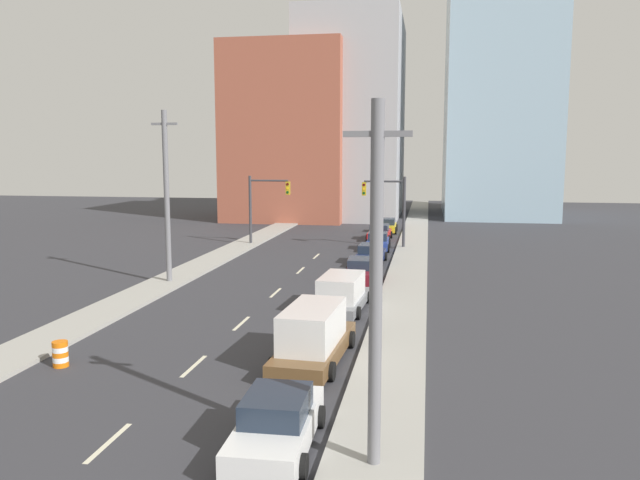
{
  "coord_description": "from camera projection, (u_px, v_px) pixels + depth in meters",
  "views": [
    {
      "loc": [
        8.36,
        -7.28,
        7.71
      ],
      "look_at": [
        1.46,
        32.43,
        2.2
      ],
      "focal_mm": 35.0,
      "sensor_mm": 36.0,
      "label": 1
    }
  ],
  "objects": [
    {
      "name": "lane_stripe_at_20m",
      "position": [
        242.0,
        323.0,
        28.75
      ],
      "size": [
        0.16,
        2.4,
        0.01
      ],
      "primitive_type": "cube",
      "color": "beige",
      "rests_on": "ground"
    },
    {
      "name": "utility_pole_left_mid",
      "position": [
        167.0,
        196.0,
        36.98
      ],
      "size": [
        1.6,
        0.32,
        10.31
      ],
      "color": "slate",
      "rests_on": "ground"
    },
    {
      "name": "traffic_signal_right",
      "position": [
        392.0,
        203.0,
        51.34
      ],
      "size": [
        3.61,
        0.35,
        5.95
      ],
      "color": "#38383D",
      "rests_on": "ground"
    },
    {
      "name": "lane_stripe_at_33m",
      "position": [
        301.0,
        270.0,
        41.95
      ],
      "size": [
        0.16,
        2.4,
        0.01
      ],
      "primitive_type": "cube",
      "color": "beige",
      "rests_on": "ground"
    },
    {
      "name": "sedan_red",
      "position": [
        379.0,
        233.0,
        56.94
      ],
      "size": [
        2.2,
        4.43,
        1.42
      ],
      "rotation": [
        0.0,
        0.0,
        -0.02
      ],
      "color": "red",
      "rests_on": "ground"
    },
    {
      "name": "building_brick_left",
      "position": [
        292.0,
        134.0,
        76.05
      ],
      "size": [
        14.0,
        16.0,
        20.45
      ],
      "color": "#9E513D",
      "rests_on": "ground"
    },
    {
      "name": "box_truck_brown",
      "position": [
        313.0,
        336.0,
        23.21
      ],
      "size": [
        2.59,
        6.3,
        2.17
      ],
      "rotation": [
        0.0,
        0.0,
        -0.06
      ],
      "color": "brown",
      "rests_on": "ground"
    },
    {
      "name": "traffic_signal_left",
      "position": [
        262.0,
        201.0,
        53.22
      ],
      "size": [
        3.61,
        0.35,
        5.95
      ],
      "color": "#38383D",
      "rests_on": "ground"
    },
    {
      "name": "lane_stripe_at_39m",
      "position": [
        316.0,
        256.0,
        47.83
      ],
      "size": [
        0.16,
        2.4,
        0.01
      ],
      "primitive_type": "cube",
      "color": "beige",
      "rests_on": "ground"
    },
    {
      "name": "lane_stripe_at_7m",
      "position": [
        109.0,
        442.0,
        16.84
      ],
      "size": [
        0.16,
        2.4,
        0.01
      ],
      "primitive_type": "cube",
      "color": "beige",
      "rests_on": "ground"
    },
    {
      "name": "utility_pole_right_near",
      "position": [
        376.0,
        286.0,
        14.83
      ],
      "size": [
        1.6,
        0.32,
        8.99
      ],
      "color": "slate",
      "rests_on": "ground"
    },
    {
      "name": "building_glass_right",
      "position": [
        500.0,
        60.0,
        78.35
      ],
      "size": [
        13.0,
        20.0,
        39.22
      ],
      "color": "#99B7CC",
      "rests_on": "ground"
    },
    {
      "name": "lane_stripe_at_14m",
      "position": [
        194.0,
        366.0,
        22.93
      ],
      "size": [
        0.16,
        2.4,
        0.01
      ],
      "primitive_type": "cube",
      "color": "beige",
      "rests_on": "ground"
    },
    {
      "name": "lane_stripe_at_26m",
      "position": [
        276.0,
        293.0,
        35.14
      ],
      "size": [
        0.16,
        2.4,
        0.01
      ],
      "primitive_type": "cube",
      "color": "beige",
      "rests_on": "ground"
    },
    {
      "name": "sidewalk_right",
      "position": [
        413.0,
        241.0,
        55.92
      ],
      "size": [
        2.54,
        97.47,
        0.17
      ],
      "color": "#9E9B93",
      "rests_on": "ground"
    },
    {
      "name": "sedan_navy",
      "position": [
        370.0,
        255.0,
        44.48
      ],
      "size": [
        2.19,
        4.86,
        1.41
      ],
      "rotation": [
        0.0,
        0.0,
        -0.03
      ],
      "color": "#141E47",
      "rests_on": "ground"
    },
    {
      "name": "sedan_blue",
      "position": [
        378.0,
        242.0,
        50.92
      ],
      "size": [
        2.11,
        4.27,
        1.44
      ],
      "rotation": [
        0.0,
        0.0,
        0.03
      ],
      "color": "navy",
      "rests_on": "ground"
    },
    {
      "name": "sidewalk_left",
      "position": [
        259.0,
        237.0,
        58.34
      ],
      "size": [
        2.54,
        97.47,
        0.17
      ],
      "color": "#9E9B93",
      "rests_on": "ground"
    },
    {
      "name": "traffic_barrel",
      "position": [
        60.0,
        354.0,
        22.83
      ],
      "size": [
        0.56,
        0.56,
        0.95
      ],
      "color": "orange",
      "rests_on": "ground"
    },
    {
      "name": "sedan_white",
      "position": [
        277.0,
        424.0,
        16.42
      ],
      "size": [
        2.19,
        4.71,
        1.52
      ],
      "rotation": [
        0.0,
        0.0,
        0.02
      ],
      "color": "silver",
      "rests_on": "ground"
    },
    {
      "name": "sedan_maroon",
      "position": [
        362.0,
        271.0,
        38.18
      ],
      "size": [
        2.29,
        4.79,
        1.45
      ],
      "rotation": [
        0.0,
        0.0,
        0.05
      ],
      "color": "maroon",
      "rests_on": "ground"
    },
    {
      "name": "building_office_center",
      "position": [
        353.0,
        119.0,
        78.5
      ],
      "size": [
        12.0,
        20.0,
        24.35
      ],
      "color": "#A8A8AD",
      "rests_on": "ground"
    },
    {
      "name": "box_truck_gray",
      "position": [
        342.0,
        293.0,
        31.06
      ],
      "size": [
        2.63,
        5.57,
        1.81
      ],
      "rotation": [
        0.0,
        0.0,
        -0.06
      ],
      "color": "slate",
      "rests_on": "ground"
    },
    {
      "name": "sedan_yellow",
      "position": [
        387.0,
        226.0,
        62.4
      ],
      "size": [
        2.05,
        4.31,
        1.41
      ],
      "rotation": [
        0.0,
        0.0,
        0.01
      ],
      "color": "gold",
      "rests_on": "ground"
    }
  ]
}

